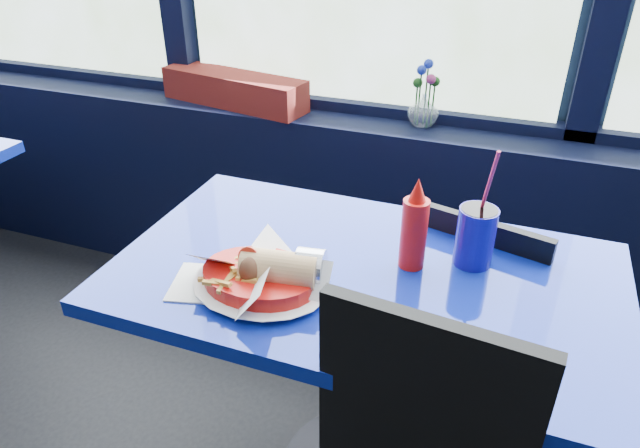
{
  "coord_description": "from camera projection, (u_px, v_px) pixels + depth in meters",
  "views": [
    {
      "loc": [
        0.59,
        0.91,
        1.53
      ],
      "look_at": [
        0.19,
        1.98,
        0.87
      ],
      "focal_mm": 32.0,
      "sensor_mm": 36.0,
      "label": 1
    }
  ],
  "objects": [
    {
      "name": "food_basket",
      "position": [
        262.0,
        276.0,
        1.28
      ],
      "size": [
        0.33,
        0.33,
        0.1
      ],
      "rotation": [
        0.0,
        0.0,
        -0.29
      ],
      "color": "red",
      "rests_on": "near_table"
    },
    {
      "name": "planter_box",
      "position": [
        234.0,
        89.0,
        2.24
      ],
      "size": [
        0.63,
        0.26,
        0.12
      ],
      "primitive_type": "cube",
      "rotation": [
        0.0,
        0.0,
        -0.19
      ],
      "color": "maroon",
      "rests_on": "window_sill"
    },
    {
      "name": "ketchup_bottle",
      "position": [
        414.0,
        228.0,
        1.33
      ],
      "size": [
        0.06,
        0.06,
        0.23
      ],
      "color": "red",
      "rests_on": "near_table"
    },
    {
      "name": "napkin",
      "position": [
        205.0,
        283.0,
        1.32
      ],
      "size": [
        0.18,
        0.18,
        0.0
      ],
      "primitive_type": "cube",
      "rotation": [
        0.0,
        0.0,
        0.25
      ],
      "color": "white",
      "rests_on": "near_table"
    },
    {
      "name": "window_sill",
      "position": [
        352.0,
        212.0,
        2.33
      ],
      "size": [
        5.0,
        0.26,
        0.8
      ],
      "primitive_type": "cube",
      "color": "black",
      "rests_on": "ground"
    },
    {
      "name": "chair_near_back",
      "position": [
        465.0,
        304.0,
        1.71
      ],
      "size": [
        0.45,
        0.45,
        0.81
      ],
      "rotation": [
        0.0,
        0.0,
        2.89
      ],
      "color": "black",
      "rests_on": "ground"
    },
    {
      "name": "near_table",
      "position": [
        362.0,
        329.0,
        1.45
      ],
      "size": [
        1.2,
        0.7,
        0.75
      ],
      "color": "black",
      "rests_on": "ground"
    },
    {
      "name": "flower_vase",
      "position": [
        424.0,
        106.0,
        2.03
      ],
      "size": [
        0.14,
        0.14,
        0.24
      ],
      "rotation": [
        0.0,
        0.0,
        0.27
      ],
      "color": "silver",
      "rests_on": "window_sill"
    },
    {
      "name": "soda_cup",
      "position": [
        476.0,
        235.0,
        1.35
      ],
      "size": [
        0.09,
        0.09,
        0.31
      ],
      "rotation": [
        0.0,
        0.0,
        -0.17
      ],
      "color": "#110C8A",
      "rests_on": "near_table"
    }
  ]
}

